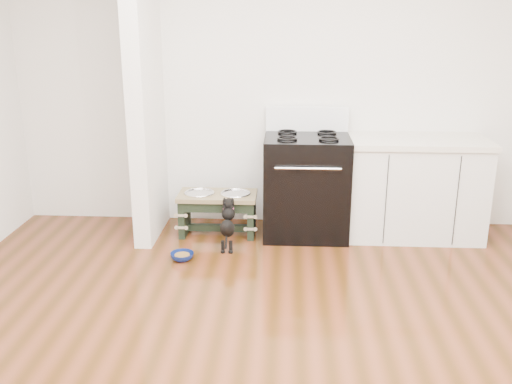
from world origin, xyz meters
name	(u,v)px	position (x,y,z in m)	size (l,w,h in m)	color
ground	(271,369)	(0.00, 0.00, 0.00)	(5.00, 5.00, 0.00)	#3F230B
room_shell	(274,87)	(0.00, 0.00, 1.62)	(5.00, 5.00, 5.00)	silver
partition_wall	(145,88)	(-1.18, 2.10, 1.35)	(0.15, 0.80, 2.70)	silver
oven_range	(306,184)	(0.25, 2.16, 0.48)	(0.76, 0.69, 1.14)	black
cabinet_run	(414,188)	(1.23, 2.18, 0.45)	(1.24, 0.64, 0.91)	silver
dog_feeder	(218,205)	(-0.56, 2.09, 0.28)	(0.71, 0.38, 0.41)	black
puppy	(228,222)	(-0.43, 1.76, 0.24)	(0.13, 0.37, 0.44)	black
floor_bowl	(182,256)	(-0.79, 1.49, 0.03)	(0.24, 0.24, 0.06)	#0B1951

